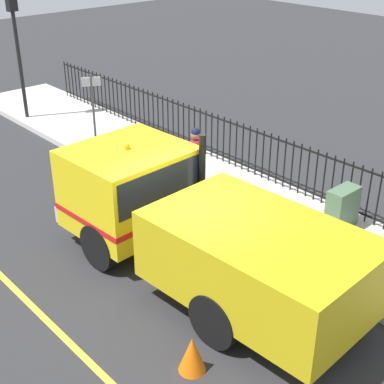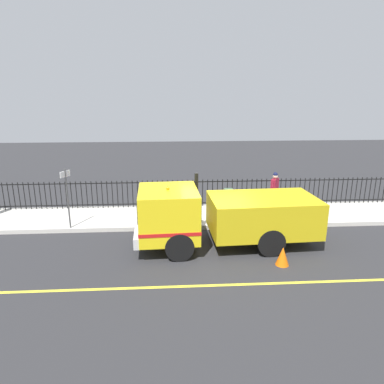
{
  "view_description": "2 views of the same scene",
  "coord_description": "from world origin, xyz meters",
  "px_view_note": "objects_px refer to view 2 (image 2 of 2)",
  "views": [
    {
      "loc": [
        -6.0,
        -6.75,
        6.38
      ],
      "look_at": [
        0.94,
        0.93,
        1.14
      ],
      "focal_mm": 52.32,
      "sensor_mm": 36.0,
      "label": 1
    },
    {
      "loc": [
        -11.4,
        1.6,
        5.25
      ],
      "look_at": [
        0.8,
        0.83,
        1.8
      ],
      "focal_mm": 31.96,
      "sensor_mm": 36.0,
      "label": 2
    }
  ],
  "objects_px": {
    "utility_cabinet": "(229,200)",
    "work_truck": "(215,213)",
    "worker_standing": "(155,197)",
    "traffic_cone": "(283,256)",
    "street_sign": "(67,192)",
    "pedestrian_distant": "(275,186)"
  },
  "relations": [
    {
      "from": "utility_cabinet",
      "to": "work_truck",
      "type": "bearing_deg",
      "value": 162.44
    },
    {
      "from": "work_truck",
      "to": "worker_standing",
      "type": "bearing_deg",
      "value": 41.71
    },
    {
      "from": "street_sign",
      "to": "utility_cabinet",
      "type": "bearing_deg",
      "value": -74.43
    },
    {
      "from": "street_sign",
      "to": "pedestrian_distant",
      "type": "bearing_deg",
      "value": -77.82
    },
    {
      "from": "work_truck",
      "to": "traffic_cone",
      "type": "xyz_separation_m",
      "value": [
        -1.63,
        -1.98,
        -0.91
      ]
    },
    {
      "from": "utility_cabinet",
      "to": "street_sign",
      "type": "height_order",
      "value": "street_sign"
    },
    {
      "from": "work_truck",
      "to": "street_sign",
      "type": "height_order",
      "value": "street_sign"
    },
    {
      "from": "utility_cabinet",
      "to": "traffic_cone",
      "type": "distance_m",
      "value": 5.23
    },
    {
      "from": "worker_standing",
      "to": "pedestrian_distant",
      "type": "xyz_separation_m",
      "value": [
        1.26,
        -5.45,
        0.03
      ]
    },
    {
      "from": "work_truck",
      "to": "worker_standing",
      "type": "distance_m",
      "value": 3.2
    },
    {
      "from": "pedestrian_distant",
      "to": "worker_standing",
      "type": "bearing_deg",
      "value": 139.84
    },
    {
      "from": "worker_standing",
      "to": "utility_cabinet",
      "type": "height_order",
      "value": "worker_standing"
    },
    {
      "from": "utility_cabinet",
      "to": "street_sign",
      "type": "bearing_deg",
      "value": 105.57
    },
    {
      "from": "worker_standing",
      "to": "traffic_cone",
      "type": "height_order",
      "value": "worker_standing"
    },
    {
      "from": "traffic_cone",
      "to": "pedestrian_distant",
      "type": "bearing_deg",
      "value": -13.4
    },
    {
      "from": "pedestrian_distant",
      "to": "street_sign",
      "type": "relative_size",
      "value": 0.72
    },
    {
      "from": "traffic_cone",
      "to": "street_sign",
      "type": "bearing_deg",
      "value": 66.57
    },
    {
      "from": "work_truck",
      "to": "street_sign",
      "type": "xyz_separation_m",
      "value": [
        1.65,
        5.59,
        0.44
      ]
    },
    {
      "from": "utility_cabinet",
      "to": "traffic_cone",
      "type": "height_order",
      "value": "utility_cabinet"
    },
    {
      "from": "worker_standing",
      "to": "traffic_cone",
      "type": "relative_size",
      "value": 2.71
    },
    {
      "from": "traffic_cone",
      "to": "street_sign",
      "type": "relative_size",
      "value": 0.26
    },
    {
      "from": "work_truck",
      "to": "pedestrian_distant",
      "type": "relative_size",
      "value": 3.82
    }
  ]
}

